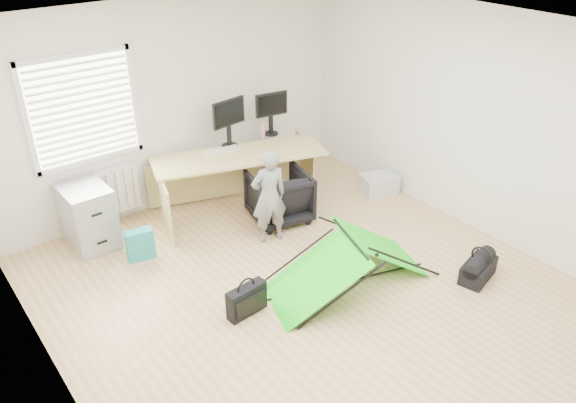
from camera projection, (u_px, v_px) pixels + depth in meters
ground at (311, 293)px, 6.00m from camera, size 5.50×5.50×0.00m
back_wall at (176, 104)px, 7.23m from camera, size 5.00×0.02×2.70m
window at (83, 110)px, 6.46m from camera, size 1.20×0.06×1.20m
radiator at (100, 195)px, 6.97m from camera, size 1.00×0.12×0.60m
desk at (241, 181)px, 7.45m from camera, size 2.35×1.35×0.76m
filing_cabinet at (88, 216)px, 6.65m from camera, size 0.51×0.67×0.77m
monitor_left at (229, 130)px, 7.38m from camera, size 0.51×0.18×0.48m
monitor_right at (271, 119)px, 7.76m from camera, size 0.47×0.18×0.44m
keyboard at (222, 151)px, 7.35m from camera, size 0.49×0.22×0.02m
thermos at (263, 130)px, 7.71m from camera, size 0.08×0.08×0.23m
office_chair at (279, 196)px, 7.19m from camera, size 0.85×0.86×0.66m
person at (269, 196)px, 6.62m from camera, size 0.49×0.38×1.20m
kite at (349, 261)px, 6.03m from camera, size 2.02×1.34×0.58m
storage_crate at (379, 184)px, 7.90m from camera, size 0.56×0.46×0.27m
tote_bag at (140, 245)px, 6.47m from camera, size 0.34×0.20×0.38m
laptop_bag at (247, 300)px, 5.64m from camera, size 0.44×0.17×0.33m
duffel_bag at (478, 270)px, 6.18m from camera, size 0.54×0.36×0.22m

